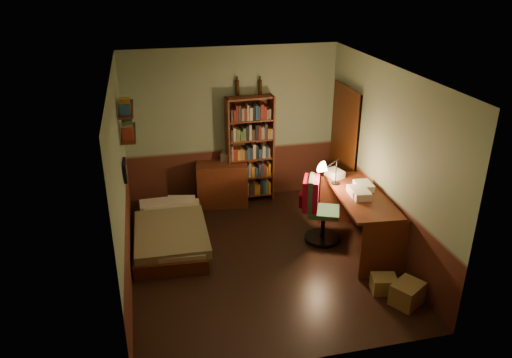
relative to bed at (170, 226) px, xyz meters
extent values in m
cube|color=black|center=(1.18, -0.71, -0.28)|extent=(3.50, 4.00, 0.02)
cube|color=silver|center=(1.18, -0.71, 2.34)|extent=(3.50, 4.00, 0.02)
cube|color=#8BA27F|center=(1.18, 1.30, 1.03)|extent=(3.50, 0.02, 2.60)
cube|color=#8BA27F|center=(-0.58, -0.71, 1.03)|extent=(0.02, 4.00, 2.60)
cube|color=#8BA27F|center=(2.94, -0.71, 1.03)|extent=(0.02, 4.00, 2.60)
cube|color=#8BA27F|center=(1.18, -2.72, 1.03)|extent=(3.50, 0.02, 2.60)
cube|color=black|center=(2.90, 0.59, 0.73)|extent=(0.06, 0.90, 2.00)
cube|color=#401C0A|center=(2.87, 0.59, 0.73)|extent=(0.02, 0.98, 2.08)
cube|color=#6B7E4D|center=(0.00, 0.00, 0.00)|extent=(1.08, 1.86, 0.54)
cube|color=#582514|center=(0.95, 1.06, 0.10)|extent=(0.89, 0.54, 0.74)
cube|color=#B2B2B7|center=(1.10, 1.18, 0.54)|extent=(0.31, 0.28, 0.14)
cube|color=#582514|center=(1.45, 1.14, 0.64)|extent=(0.80, 0.30, 1.82)
cylinder|color=black|center=(1.27, 1.25, 1.68)|extent=(0.07, 0.07, 0.25)
cylinder|color=black|center=(1.65, 1.25, 1.67)|extent=(0.08, 0.08, 0.24)
cube|color=#582514|center=(2.62, -0.74, 0.16)|extent=(0.79, 1.63, 0.85)
cube|color=silver|center=(2.48, -0.08, 0.63)|extent=(0.26, 0.31, 0.10)
cone|color=black|center=(2.39, -0.33, 0.84)|extent=(0.21, 0.21, 0.53)
cube|color=#2D5339|center=(2.20, -0.44, 0.26)|extent=(0.66, 0.63, 1.06)
cube|color=maroon|center=(1.94, -0.67, 1.02)|extent=(0.28, 0.42, 0.47)
cube|color=#582514|center=(-0.46, 0.39, 1.33)|extent=(0.20, 0.90, 0.03)
cube|color=#582514|center=(-0.46, 0.39, 1.68)|extent=(0.20, 0.90, 0.03)
cube|color=black|center=(-0.54, -0.11, 0.98)|extent=(0.04, 0.32, 0.26)
cube|color=olive|center=(2.68, -2.08, -0.13)|extent=(0.47, 0.45, 0.28)
cube|color=olive|center=(2.51, -1.80, -0.16)|extent=(0.35, 0.31, 0.21)
camera|label=1|loc=(-0.21, -6.48, 3.58)|focal=35.00mm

